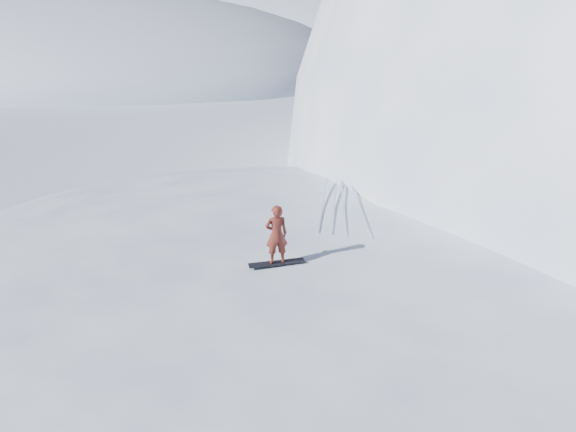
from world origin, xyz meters
name	(u,v)px	position (x,y,z in m)	size (l,w,h in m)	color
ground	(303,346)	(0.00, 0.00, 0.00)	(400.00, 400.00, 0.00)	white
near_ridge	(358,302)	(1.00, 3.00, 0.00)	(36.00, 28.00, 4.80)	white
peak_shoulder	(572,183)	(10.00, 20.00, 0.00)	(28.00, 24.00, 18.00)	white
far_ridge_a	(23,70)	(-70.00, 60.00, 0.00)	(120.00, 70.00, 28.00)	white
far_ridge_c	(282,54)	(-40.00, 110.00, 0.00)	(140.00, 90.00, 36.00)	white
wind_bumps	(306,307)	(-0.56, 2.12, 0.00)	(16.00, 14.40, 1.00)	white
snowboard	(277,263)	(-0.95, 0.38, 2.41)	(1.65, 0.31, 0.03)	black
snowboarder	(276,235)	(-0.95, 0.38, 3.31)	(0.64, 0.42, 1.76)	maroon
board_tracks	(340,203)	(-0.39, 5.83, 2.42)	(3.09, 5.88, 0.04)	silver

